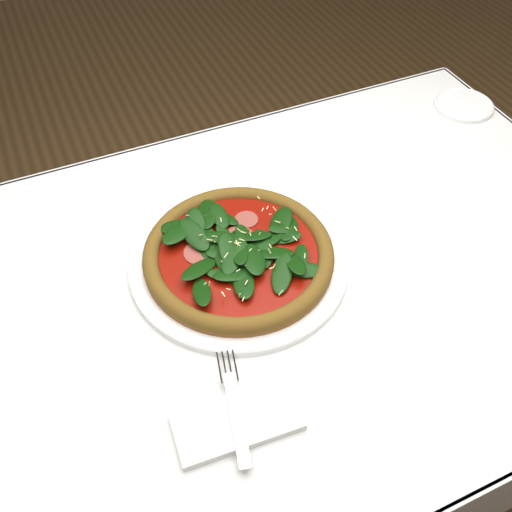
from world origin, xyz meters
name	(u,v)px	position (x,y,z in m)	size (l,w,h in m)	color
ground	(275,460)	(0.00, 0.00, 0.00)	(6.00, 6.00, 0.00)	brown
dining_table	(284,309)	(0.00, 0.00, 0.65)	(1.21, 0.81, 0.75)	silver
plate	(239,261)	(-0.06, 0.05, 0.76)	(0.35, 0.35, 0.01)	white
pizza	(238,252)	(-0.06, 0.05, 0.78)	(0.34, 0.34, 0.04)	#955724
napkin	(237,422)	(-0.17, -0.20, 0.76)	(0.16, 0.08, 0.01)	silver
fork	(233,397)	(-0.16, -0.17, 0.77)	(0.06, 0.17, 0.00)	silver
saucer_far	(464,105)	(0.54, 0.26, 0.76)	(0.12, 0.12, 0.01)	white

